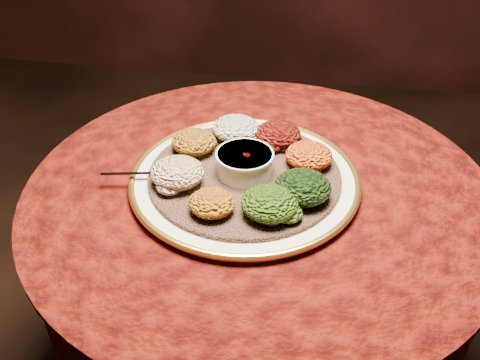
# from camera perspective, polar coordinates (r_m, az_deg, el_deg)

# --- Properties ---
(table) EXTENTS (0.96, 0.96, 0.73)m
(table) POSITION_cam_1_polar(r_m,az_deg,el_deg) (1.21, 1.89, -7.45)
(table) COLOR black
(table) RESTS_ON ground
(platter) EXTENTS (0.59, 0.59, 0.02)m
(platter) POSITION_cam_1_polar(r_m,az_deg,el_deg) (1.09, 0.49, 0.06)
(platter) COLOR beige
(platter) RESTS_ON table
(injera) EXTENTS (0.49, 0.49, 0.01)m
(injera) POSITION_cam_1_polar(r_m,az_deg,el_deg) (1.08, 0.49, 0.52)
(injera) COLOR brown
(injera) RESTS_ON platter
(stew_bowl) EXTENTS (0.12, 0.12, 0.05)m
(stew_bowl) POSITION_cam_1_polar(r_m,az_deg,el_deg) (1.06, 0.50, 1.95)
(stew_bowl) COLOR silver
(stew_bowl) RESTS_ON injera
(spoon) EXTENTS (0.14, 0.04, 0.01)m
(spoon) POSITION_cam_1_polar(r_m,az_deg,el_deg) (1.09, -8.83, 0.74)
(spoon) COLOR silver
(spoon) RESTS_ON injera
(portion_ayib) EXTENTS (0.10, 0.10, 0.05)m
(portion_ayib) POSITION_cam_1_polar(r_m,az_deg,el_deg) (1.18, -0.44, 5.52)
(portion_ayib) COLOR beige
(portion_ayib) RESTS_ON injera
(portion_kitfo) EXTENTS (0.10, 0.09, 0.05)m
(portion_kitfo) POSITION_cam_1_polar(r_m,az_deg,el_deg) (1.16, 4.10, 4.94)
(portion_kitfo) COLOR black
(portion_kitfo) RESTS_ON injera
(portion_tikil) EXTENTS (0.10, 0.09, 0.05)m
(portion_tikil) POSITION_cam_1_polar(r_m,az_deg,el_deg) (1.10, 7.36, 2.61)
(portion_tikil) COLOR #C69210
(portion_tikil) RESTS_ON injera
(portion_gomen) EXTENTS (0.11, 0.10, 0.05)m
(portion_gomen) POSITION_cam_1_polar(r_m,az_deg,el_deg) (1.01, 6.70, -0.77)
(portion_gomen) COLOR black
(portion_gomen) RESTS_ON injera
(portion_mixveg) EXTENTS (0.10, 0.10, 0.05)m
(portion_mixveg) POSITION_cam_1_polar(r_m,az_deg,el_deg) (0.97, 3.16, -2.51)
(portion_mixveg) COLOR #913C09
(portion_mixveg) RESTS_ON injera
(portion_kik) EXTENTS (0.09, 0.08, 0.04)m
(portion_kik) POSITION_cam_1_polar(r_m,az_deg,el_deg) (0.97, -3.02, -2.46)
(portion_kik) COLOR #9C550D
(portion_kik) RESTS_ON injera
(portion_timatim) EXTENTS (0.11, 0.10, 0.05)m
(portion_timatim) POSITION_cam_1_polar(r_m,az_deg,el_deg) (1.05, -6.67, 0.79)
(portion_timatim) COLOR maroon
(portion_timatim) RESTS_ON injera
(portion_shiro) EXTENTS (0.10, 0.09, 0.05)m
(portion_shiro) POSITION_cam_1_polar(r_m,az_deg,el_deg) (1.14, -4.94, 4.08)
(portion_shiro) COLOR #985F12
(portion_shiro) RESTS_ON injera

